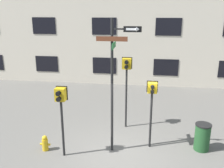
{
  "coord_description": "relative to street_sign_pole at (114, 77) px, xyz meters",
  "views": [
    {
      "loc": [
        0.74,
        -7.57,
        4.85
      ],
      "look_at": [
        -0.36,
        0.27,
        2.48
      ],
      "focal_mm": 40.0,
      "sensor_mm": 36.0,
      "label": 1
    }
  ],
  "objects": [
    {
      "name": "ground_plane",
      "position": [
        0.28,
        -0.26,
        -2.73
      ],
      "size": [
        60.0,
        60.0,
        0.0
      ],
      "primitive_type": "plane",
      "color": "#595651"
    },
    {
      "name": "street_sign_pole",
      "position": [
        0.0,
        0.0,
        0.0
      ],
      "size": [
        1.42,
        0.86,
        4.61
      ],
      "color": "black",
      "rests_on": "ground_plane"
    },
    {
      "name": "pedestrian_signal_left",
      "position": [
        -1.67,
        -0.57,
        -0.77
      ],
      "size": [
        0.39,
        0.4,
        2.47
      ],
      "color": "black",
      "rests_on": "ground_plane"
    },
    {
      "name": "pedestrian_signal_right",
      "position": [
        1.26,
        0.42,
        -0.78
      ],
      "size": [
        0.38,
        0.4,
        2.48
      ],
      "color": "black",
      "rests_on": "ground_plane"
    },
    {
      "name": "pedestrian_signal_across",
      "position": [
        0.25,
        1.92,
        -0.33
      ],
      "size": [
        0.42,
        0.4,
        3.01
      ],
      "color": "black",
      "rests_on": "ground_plane"
    },
    {
      "name": "fire_hydrant",
      "position": [
        -2.44,
        -0.34,
        -2.45
      ],
      "size": [
        0.37,
        0.21,
        0.57
      ],
      "color": "gold",
      "rests_on": "ground_plane"
    },
    {
      "name": "trash_bin",
      "position": [
        3.1,
        0.48,
        -2.23
      ],
      "size": [
        0.57,
        0.57,
        0.99
      ],
      "color": "#1E4723",
      "rests_on": "ground_plane"
    }
  ]
}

